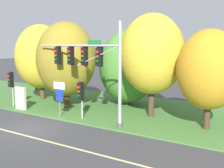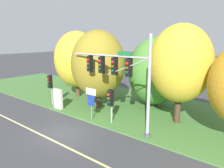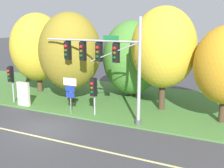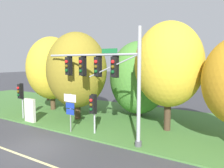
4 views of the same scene
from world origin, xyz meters
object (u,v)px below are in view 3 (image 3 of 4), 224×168
object	(u,v)px
pedestrian_signal_near_kerb	(93,89)
tree_tall_centre	(164,48)
tree_nearest_road	(26,45)
tree_left_of_mast	(38,47)
tree_behind_signpost	(70,51)
route_sign_post	(70,90)
pedestrian_signal_further_along	(11,76)
info_kiosk	(24,94)
traffic_signal_mast	(105,58)
tree_mid_verge	(132,58)

from	to	relation	value
pedestrian_signal_near_kerb	tree_tall_centre	xyz separation A→B (m)	(3.97, 3.50, 2.76)
tree_nearest_road	tree_left_of_mast	world-z (taller)	tree_left_of_mast
tree_behind_signpost	route_sign_post	bearing A→B (deg)	-56.89
route_sign_post	tree_behind_signpost	distance (m)	4.21
pedestrian_signal_further_along	tree_behind_signpost	distance (m)	5.22
tree_tall_centre	pedestrian_signal_near_kerb	bearing A→B (deg)	-138.60
route_sign_post	tree_behind_signpost	world-z (taller)	tree_behind_signpost
route_sign_post	tree_tall_centre	distance (m)	7.43
tree_left_of_mast	pedestrian_signal_near_kerb	bearing A→B (deg)	-25.66
route_sign_post	tree_left_of_mast	world-z (taller)	tree_left_of_mast
pedestrian_signal_near_kerb	info_kiosk	distance (m)	6.23
traffic_signal_mast	pedestrian_signal_near_kerb	size ratio (longest dim) A/B	2.66
route_sign_post	pedestrian_signal_near_kerb	bearing A→B (deg)	16.31
route_sign_post	info_kiosk	xyz separation A→B (m)	(-4.54, 0.14, -0.85)
route_sign_post	tree_behind_signpost	xyz separation A→B (m)	(-1.90, 2.92, 2.37)
pedestrian_signal_near_kerb	tree_behind_signpost	distance (m)	4.84
tree_left_of_mast	tree_behind_signpost	distance (m)	4.77
tree_behind_signpost	tree_mid_verge	world-z (taller)	tree_behind_signpost
pedestrian_signal_near_kerb	info_kiosk	world-z (taller)	pedestrian_signal_near_kerb
pedestrian_signal_further_along	info_kiosk	distance (m)	1.94
pedestrian_signal_further_along	tree_mid_verge	distance (m)	10.30
pedestrian_signal_further_along	route_sign_post	world-z (taller)	pedestrian_signal_further_along
info_kiosk	tree_nearest_road	bearing A→B (deg)	130.45
tree_behind_signpost	info_kiosk	world-z (taller)	tree_behind_signpost
pedestrian_signal_near_kerb	info_kiosk	bearing A→B (deg)	-176.89
pedestrian_signal_further_along	tree_mid_verge	size ratio (longest dim) A/B	0.46
pedestrian_signal_further_along	traffic_signal_mast	bearing A→B (deg)	-1.29
pedestrian_signal_further_along	route_sign_post	distance (m)	6.02
traffic_signal_mast	tree_mid_verge	bearing A→B (deg)	95.75
tree_behind_signpost	tree_mid_verge	distance (m)	5.48
pedestrian_signal_further_along	tree_behind_signpost	bearing A→B (deg)	32.05
tree_behind_signpost	tree_tall_centre	xyz separation A→B (m)	(7.49, 1.05, 0.51)
traffic_signal_mast	route_sign_post	bearing A→B (deg)	-176.65
traffic_signal_mast	tree_nearest_road	distance (m)	15.59
pedestrian_signal_further_along	tree_left_of_mast	bearing A→B (deg)	96.49
pedestrian_signal_near_kerb	info_kiosk	xyz separation A→B (m)	(-6.15, -0.33, -0.97)
traffic_signal_mast	tree_left_of_mast	bearing A→B (deg)	155.50
route_sign_post	info_kiosk	distance (m)	4.62
tree_nearest_road	tree_behind_signpost	bearing A→B (deg)	-27.63
tree_tall_centre	tree_left_of_mast	bearing A→B (deg)	178.23
tree_behind_signpost	tree_tall_centre	bearing A→B (deg)	8.01
pedestrian_signal_near_kerb	pedestrian_signal_further_along	world-z (taller)	pedestrian_signal_further_along
pedestrian_signal_further_along	tree_nearest_road	world-z (taller)	tree_nearest_road
pedestrian_signal_further_along	tree_mid_verge	xyz separation A→B (m)	(8.08, 6.26, 1.26)
tree_left_of_mast	tree_tall_centre	size ratio (longest dim) A/B	0.96
tree_left_of_mast	tree_mid_verge	size ratio (longest dim) A/B	1.10
tree_behind_signpost	pedestrian_signal_near_kerb	bearing A→B (deg)	-34.85
tree_nearest_road	tree_tall_centre	distance (m)	16.95
traffic_signal_mast	tree_behind_signpost	bearing A→B (deg)	149.23
tree_mid_verge	info_kiosk	xyz separation A→B (m)	(-6.62, -6.48, -2.51)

